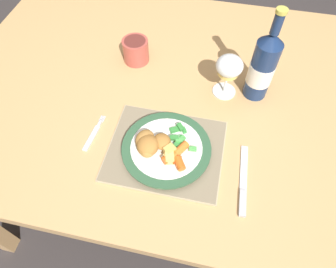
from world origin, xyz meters
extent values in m
plane|color=#383333|center=(0.00, 0.00, 0.00)|extent=(6.00, 6.00, 0.00)
cube|color=tan|center=(0.00, 0.00, 0.72)|extent=(1.42, 1.03, 0.04)
cube|color=tan|center=(-0.65, 0.46, 0.35)|extent=(0.06, 0.06, 0.70)
cube|color=tan|center=(0.65, 0.46, 0.35)|extent=(0.06, 0.06, 0.70)
cube|color=tan|center=(0.04, -0.25, 0.74)|extent=(0.32, 0.26, 0.01)
cube|color=#807259|center=(0.04, -0.25, 0.75)|extent=(0.31, 0.26, 0.00)
cylinder|color=white|center=(0.05, -0.25, 0.75)|extent=(0.20, 0.20, 0.01)
cylinder|color=#2D5638|center=(0.05, -0.25, 0.76)|extent=(0.24, 0.24, 0.01)
cylinder|color=white|center=(0.05, -0.25, 0.77)|extent=(0.20, 0.20, 0.00)
ellipsoid|color=#A87033|center=(0.03, -0.24, 0.78)|extent=(0.07, 0.07, 0.03)
ellipsoid|color=#B77F3D|center=(-0.01, -0.25, 0.78)|extent=(0.05, 0.07, 0.04)
ellipsoid|color=#A87033|center=(0.00, -0.27, 0.79)|extent=(0.07, 0.08, 0.04)
ellipsoid|color=#B77F3D|center=(0.00, -0.28, 0.79)|extent=(0.06, 0.07, 0.04)
cube|color=#338438|center=(0.06, -0.19, 0.77)|extent=(0.03, 0.03, 0.01)
cube|color=#338438|center=(0.08, -0.24, 0.77)|extent=(0.02, 0.03, 0.01)
cube|color=#4CA84C|center=(0.08, -0.23, 0.78)|extent=(0.03, 0.02, 0.01)
cube|color=#338438|center=(0.07, -0.18, 0.78)|extent=(0.03, 0.03, 0.01)
cube|color=#338438|center=(0.08, -0.19, 0.77)|extent=(0.02, 0.02, 0.01)
cube|color=#4CA84C|center=(0.08, -0.22, 0.77)|extent=(0.02, 0.02, 0.01)
cube|color=#338438|center=(0.06, -0.22, 0.78)|extent=(0.03, 0.02, 0.01)
cube|color=green|center=(0.05, -0.25, 0.78)|extent=(0.01, 0.02, 0.01)
cube|color=#338438|center=(0.08, -0.22, 0.77)|extent=(0.01, 0.02, 0.01)
cube|color=#4CA84C|center=(0.12, -0.24, 0.77)|extent=(0.02, 0.01, 0.01)
cylinder|color=orange|center=(0.09, -0.30, 0.78)|extent=(0.04, 0.04, 0.02)
cylinder|color=orange|center=(0.07, -0.28, 0.77)|extent=(0.04, 0.03, 0.02)
cylinder|color=orange|center=(0.09, -0.25, 0.78)|extent=(0.04, 0.05, 0.02)
cylinder|color=orange|center=(0.06, -0.29, 0.78)|extent=(0.04, 0.04, 0.02)
cylinder|color=#CC5119|center=(0.07, -0.28, 0.78)|extent=(0.05, 0.05, 0.02)
cube|color=silver|center=(-0.17, -0.25, 0.74)|extent=(0.02, 0.09, 0.01)
cube|color=silver|center=(-0.17, -0.20, 0.74)|extent=(0.01, 0.02, 0.01)
cube|color=silver|center=(-0.16, -0.18, 0.74)|extent=(0.00, 0.02, 0.00)
cube|color=silver|center=(-0.16, -0.18, 0.74)|extent=(0.00, 0.02, 0.00)
cube|color=silver|center=(-0.17, -0.18, 0.74)|extent=(0.00, 0.02, 0.00)
cube|color=silver|center=(-0.17, -0.18, 0.74)|extent=(0.00, 0.02, 0.00)
cube|color=silver|center=(0.26, -0.25, 0.74)|extent=(0.02, 0.14, 0.00)
cube|color=#B2B2B7|center=(0.26, -0.36, 0.74)|extent=(0.02, 0.07, 0.01)
cylinder|color=silver|center=(0.18, 0.01, 0.74)|extent=(0.07, 0.07, 0.00)
cylinder|color=silver|center=(0.18, 0.01, 0.78)|extent=(0.01, 0.01, 0.08)
ellipsoid|color=silver|center=(0.18, 0.01, 0.85)|extent=(0.08, 0.08, 0.06)
cylinder|color=#EACC66|center=(0.18, 0.01, 0.83)|extent=(0.06, 0.06, 0.02)
cylinder|color=navy|center=(0.27, 0.03, 0.84)|extent=(0.07, 0.07, 0.19)
cone|color=navy|center=(0.27, 0.03, 0.95)|extent=(0.07, 0.07, 0.03)
cylinder|color=navy|center=(0.27, 0.03, 0.99)|extent=(0.03, 0.03, 0.06)
cylinder|color=#BFB74C|center=(0.27, 0.03, 1.03)|extent=(0.03, 0.03, 0.01)
cylinder|color=white|center=(0.27, 0.03, 0.83)|extent=(0.07, 0.07, 0.07)
cube|color=#E5BC66|center=(0.06, -0.29, 0.78)|extent=(0.03, 0.03, 0.02)
cube|color=#E5BC66|center=(0.06, -0.29, 0.78)|extent=(0.03, 0.03, 0.03)
cube|color=#DBB256|center=(0.06, -0.27, 0.78)|extent=(0.04, 0.04, 0.03)
cylinder|color=#B24C42|center=(-0.14, 0.10, 0.78)|extent=(0.09, 0.09, 0.08)
cylinder|color=maroon|center=(-0.14, 0.10, 0.82)|extent=(0.07, 0.07, 0.01)
camera|label=1|loc=(0.14, -0.67, 1.45)|focal=32.00mm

